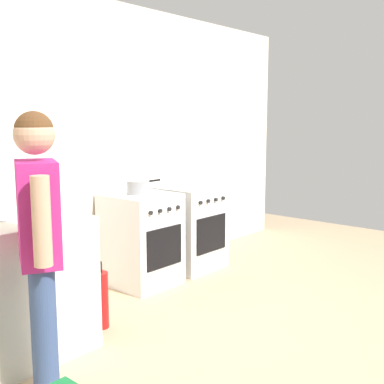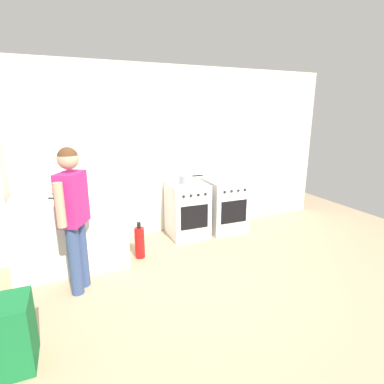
{
  "view_description": "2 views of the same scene",
  "coord_description": "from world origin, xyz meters",
  "px_view_note": "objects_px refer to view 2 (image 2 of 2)",
  "views": [
    {
      "loc": [
        -2.64,
        -1.63,
        1.53
      ],
      "look_at": [
        0.18,
        0.81,
        0.96
      ],
      "focal_mm": 45.0,
      "sensor_mm": 36.0,
      "label": 1
    },
    {
      "loc": [
        -1.27,
        -2.6,
        1.89
      ],
      "look_at": [
        0.14,
        0.85,
        0.91
      ],
      "focal_mm": 28.0,
      "sensor_mm": 36.0,
      "label": 2
    }
  ],
  "objects_px": {
    "oven_right": "(225,205)",
    "person": "(73,209)",
    "knife_chef": "(59,199)",
    "fire_extinguisher": "(140,242)",
    "pot": "(186,179)",
    "knife_utility": "(52,194)",
    "knife_bread": "(79,197)",
    "oven_left": "(187,210)",
    "knife_paring": "(78,192)"
  },
  "relations": [
    {
      "from": "knife_chef",
      "to": "person",
      "type": "bearing_deg",
      "value": -75.82
    },
    {
      "from": "knife_utility",
      "to": "knife_paring",
      "type": "relative_size",
      "value": 1.24
    },
    {
      "from": "fire_extinguisher",
      "to": "knife_bread",
      "type": "bearing_deg",
      "value": 172.36
    },
    {
      "from": "knife_chef",
      "to": "oven_left",
      "type": "bearing_deg",
      "value": 12.44
    },
    {
      "from": "fire_extinguisher",
      "to": "pot",
      "type": "bearing_deg",
      "value": 29.82
    },
    {
      "from": "oven_left",
      "to": "oven_right",
      "type": "relative_size",
      "value": 1.0
    },
    {
      "from": "knife_utility",
      "to": "person",
      "type": "distance_m",
      "value": 0.88
    },
    {
      "from": "knife_utility",
      "to": "knife_bread",
      "type": "relative_size",
      "value": 0.73
    },
    {
      "from": "pot",
      "to": "knife_chef",
      "type": "distance_m",
      "value": 1.83
    },
    {
      "from": "knife_bread",
      "to": "fire_extinguisher",
      "type": "bearing_deg",
      "value": -7.64
    },
    {
      "from": "oven_right",
      "to": "knife_bread",
      "type": "xyz_separation_m",
      "value": [
        -2.24,
        -0.38,
        0.48
      ]
    },
    {
      "from": "knife_chef",
      "to": "person",
      "type": "distance_m",
      "value": 0.61
    },
    {
      "from": "pot",
      "to": "knife_paring",
      "type": "distance_m",
      "value": 1.57
    },
    {
      "from": "oven_right",
      "to": "knife_utility",
      "type": "distance_m",
      "value": 2.6
    },
    {
      "from": "oven_right",
      "to": "knife_chef",
      "type": "height_order",
      "value": "knife_chef"
    },
    {
      "from": "oven_right",
      "to": "knife_bread",
      "type": "distance_m",
      "value": 2.32
    },
    {
      "from": "knife_chef",
      "to": "fire_extinguisher",
      "type": "height_order",
      "value": "knife_chef"
    },
    {
      "from": "oven_left",
      "to": "knife_paring",
      "type": "bearing_deg",
      "value": -175.64
    },
    {
      "from": "pot",
      "to": "knife_paring",
      "type": "relative_size",
      "value": 1.91
    },
    {
      "from": "oven_right",
      "to": "pot",
      "type": "bearing_deg",
      "value": 178.85
    },
    {
      "from": "knife_utility",
      "to": "knife_bread",
      "type": "distance_m",
      "value": 0.4
    },
    {
      "from": "oven_right",
      "to": "knife_utility",
      "type": "height_order",
      "value": "knife_utility"
    },
    {
      "from": "knife_paring",
      "to": "knife_utility",
      "type": "bearing_deg",
      "value": -177.47
    },
    {
      "from": "person",
      "to": "knife_utility",
      "type": "bearing_deg",
      "value": 105.72
    },
    {
      "from": "oven_right",
      "to": "person",
      "type": "height_order",
      "value": "person"
    },
    {
      "from": "knife_bread",
      "to": "knife_chef",
      "type": "bearing_deg",
      "value": -177.03
    },
    {
      "from": "oven_left",
      "to": "oven_right",
      "type": "height_order",
      "value": "same"
    },
    {
      "from": "oven_left",
      "to": "person",
      "type": "relative_size",
      "value": 0.54
    },
    {
      "from": "knife_chef",
      "to": "fire_extinguisher",
      "type": "bearing_deg",
      "value": -5.09
    },
    {
      "from": "knife_paring",
      "to": "person",
      "type": "xyz_separation_m",
      "value": [
        -0.07,
        -0.86,
        0.02
      ]
    },
    {
      "from": "pot",
      "to": "knife_bread",
      "type": "relative_size",
      "value": 1.13
    },
    {
      "from": "pot",
      "to": "person",
      "type": "bearing_deg",
      "value": -148.6
    },
    {
      "from": "pot",
      "to": "person",
      "type": "xyz_separation_m",
      "value": [
        -1.63,
        -1.0,
        0.02
      ]
    },
    {
      "from": "pot",
      "to": "fire_extinguisher",
      "type": "relative_size",
      "value": 0.78
    },
    {
      "from": "fire_extinguisher",
      "to": "knife_chef",
      "type": "bearing_deg",
      "value": 174.91
    },
    {
      "from": "oven_left",
      "to": "knife_utility",
      "type": "height_order",
      "value": "knife_utility"
    },
    {
      "from": "oven_right",
      "to": "pot",
      "type": "xyz_separation_m",
      "value": [
        -0.68,
        0.01,
        0.49
      ]
    },
    {
      "from": "oven_left",
      "to": "knife_utility",
      "type": "relative_size",
      "value": 3.37
    },
    {
      "from": "oven_left",
      "to": "knife_paring",
      "type": "distance_m",
      "value": 1.65
    },
    {
      "from": "knife_bread",
      "to": "knife_paring",
      "type": "xyz_separation_m",
      "value": [
        -0.01,
        0.26,
        0.0
      ]
    },
    {
      "from": "pot",
      "to": "person",
      "type": "relative_size",
      "value": 0.25
    },
    {
      "from": "knife_paring",
      "to": "pot",
      "type": "bearing_deg",
      "value": 4.9
    },
    {
      "from": "knife_utility",
      "to": "fire_extinguisher",
      "type": "bearing_deg",
      "value": -18.74
    },
    {
      "from": "knife_utility",
      "to": "knife_bread",
      "type": "xyz_separation_m",
      "value": [
        0.31,
        -0.25,
        -0.0
      ]
    },
    {
      "from": "person",
      "to": "knife_bread",
      "type": "bearing_deg",
      "value": 82.82
    },
    {
      "from": "knife_chef",
      "to": "knife_utility",
      "type": "bearing_deg",
      "value": 109.08
    },
    {
      "from": "oven_left",
      "to": "fire_extinguisher",
      "type": "height_order",
      "value": "oven_left"
    },
    {
      "from": "knife_paring",
      "to": "oven_right",
      "type": "bearing_deg",
      "value": 3.07
    },
    {
      "from": "knife_chef",
      "to": "person",
      "type": "xyz_separation_m",
      "value": [
        0.15,
        -0.59,
        0.03
      ]
    },
    {
      "from": "knife_utility",
      "to": "knife_bread",
      "type": "bearing_deg",
      "value": -38.51
    }
  ]
}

